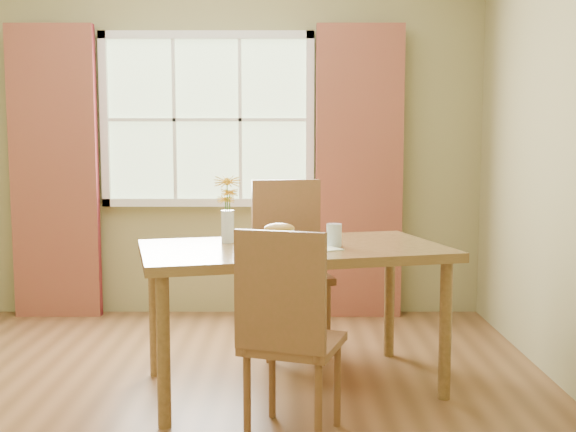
# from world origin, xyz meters

# --- Properties ---
(room) EXTENTS (4.24, 3.84, 2.74)m
(room) POSITION_xyz_m (0.00, 0.00, 1.35)
(room) COLOR brown
(room) RESTS_ON ground
(window) EXTENTS (1.62, 0.06, 1.32)m
(window) POSITION_xyz_m (0.00, 1.87, 1.50)
(window) COLOR beige
(window) RESTS_ON room
(curtain_left) EXTENTS (0.65, 0.08, 2.20)m
(curtain_left) POSITION_xyz_m (-1.15, 1.78, 1.10)
(curtain_left) COLOR maroon
(curtain_left) RESTS_ON room
(curtain_right) EXTENTS (0.65, 0.08, 2.20)m
(curtain_right) POSITION_xyz_m (1.15, 1.78, 1.10)
(curtain_right) COLOR maroon
(curtain_right) RESTS_ON room
(dining_table) EXTENTS (1.76, 1.26, 0.78)m
(dining_table) POSITION_xyz_m (0.64, 0.27, 0.70)
(dining_table) COLOR brown
(dining_table) RESTS_ON room
(chair_near) EXTENTS (0.51, 0.51, 0.96)m
(chair_near) POSITION_xyz_m (0.61, -0.43, 0.53)
(chair_near) COLOR brown
(chair_near) RESTS_ON room
(chair_far) EXTENTS (0.54, 0.54, 1.09)m
(chair_far) POSITION_xyz_m (0.62, 0.98, 0.60)
(chair_far) COLOR brown
(chair_far) RESTS_ON room
(placemat) EXTENTS (0.55, 0.51, 0.01)m
(placemat) POSITION_xyz_m (0.63, 0.15, 0.78)
(placemat) COLOR beige
(placemat) RESTS_ON dining_table
(plate) EXTENTS (0.27, 0.27, 0.01)m
(plate) POSITION_xyz_m (0.63, 0.10, 0.79)
(plate) COLOR #91B62D
(plate) RESTS_ON placemat
(croissant_sandwich) EXTENTS (0.17, 0.11, 0.12)m
(croissant_sandwich) POSITION_xyz_m (0.57, 0.14, 0.85)
(croissant_sandwich) COLOR #EFC351
(croissant_sandwich) RESTS_ON plate
(water_glass) EXTENTS (0.08, 0.08, 0.12)m
(water_glass) POSITION_xyz_m (0.86, 0.25, 0.83)
(water_glass) COLOR silver
(water_glass) RESTS_ON dining_table
(flower_vase) EXTENTS (0.15, 0.15, 0.37)m
(flower_vase) POSITION_xyz_m (0.28, 0.39, 1.00)
(flower_vase) COLOR silver
(flower_vase) RESTS_ON dining_table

